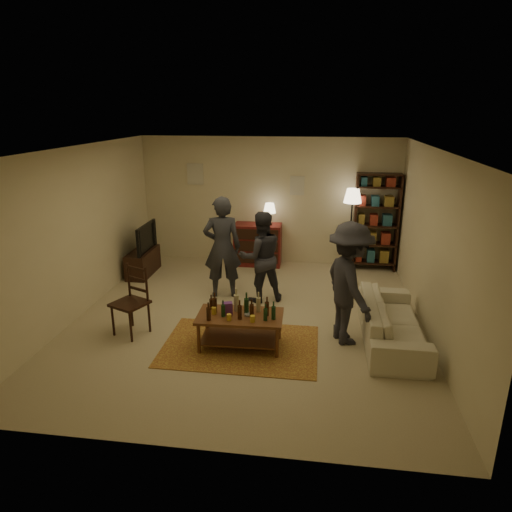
% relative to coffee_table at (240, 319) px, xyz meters
% --- Properties ---
extents(floor, '(6.00, 6.00, 0.00)m').
position_rel_coffee_table_xyz_m(floor, '(-0.03, 0.88, -0.43)').
color(floor, '#C6B793').
rests_on(floor, ground).
extents(room_shell, '(6.00, 6.00, 6.00)m').
position_rel_coffee_table_xyz_m(room_shell, '(-0.68, 3.86, 1.38)').
color(room_shell, beige).
rests_on(room_shell, ground).
extents(rug, '(2.20, 1.50, 0.01)m').
position_rel_coffee_table_xyz_m(rug, '(0.00, -0.00, -0.42)').
color(rug, maroon).
rests_on(rug, ground).
extents(coffee_table, '(1.22, 0.69, 0.83)m').
position_rel_coffee_table_xyz_m(coffee_table, '(0.00, 0.00, 0.00)').
color(coffee_table, brown).
rests_on(coffee_table, ground).
extents(dining_chair, '(0.61, 0.61, 1.06)m').
position_rel_coffee_table_xyz_m(dining_chair, '(-1.66, 0.22, 0.13)').
color(dining_chair, black).
rests_on(dining_chair, ground).
extents(tv_stand, '(0.40, 1.00, 1.06)m').
position_rel_coffee_table_xyz_m(tv_stand, '(-2.48, 2.68, -0.04)').
color(tv_stand, black).
rests_on(tv_stand, ground).
extents(dresser, '(1.00, 0.50, 1.36)m').
position_rel_coffee_table_xyz_m(dresser, '(-0.23, 3.60, 0.05)').
color(dresser, maroon).
rests_on(dresser, ground).
extents(bookshelf, '(0.90, 0.34, 2.02)m').
position_rel_coffee_table_xyz_m(bookshelf, '(2.21, 3.66, 0.60)').
color(bookshelf, black).
rests_on(bookshelf, ground).
extents(floor_lamp, '(0.36, 0.36, 1.72)m').
position_rel_coffee_table_xyz_m(floor_lamp, '(1.70, 3.50, 1.03)').
color(floor_lamp, black).
rests_on(floor_lamp, ground).
extents(sofa, '(0.81, 2.08, 0.61)m').
position_rel_coffee_table_xyz_m(sofa, '(2.17, 0.48, -0.13)').
color(sofa, beige).
rests_on(sofa, ground).
extents(person_left, '(0.74, 0.56, 1.83)m').
position_rel_coffee_table_xyz_m(person_left, '(-0.62, 1.80, 0.49)').
color(person_left, '#292A32').
rests_on(person_left, ground).
extents(person_right, '(0.95, 0.86, 1.61)m').
position_rel_coffee_table_xyz_m(person_right, '(0.08, 1.69, 0.37)').
color(person_right, '#2A2A32').
rests_on(person_right, ground).
extents(person_by_sofa, '(1.03, 1.31, 1.78)m').
position_rel_coffee_table_xyz_m(person_by_sofa, '(1.51, 0.38, 0.46)').
color(person_by_sofa, '#2A2931').
rests_on(person_by_sofa, ground).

